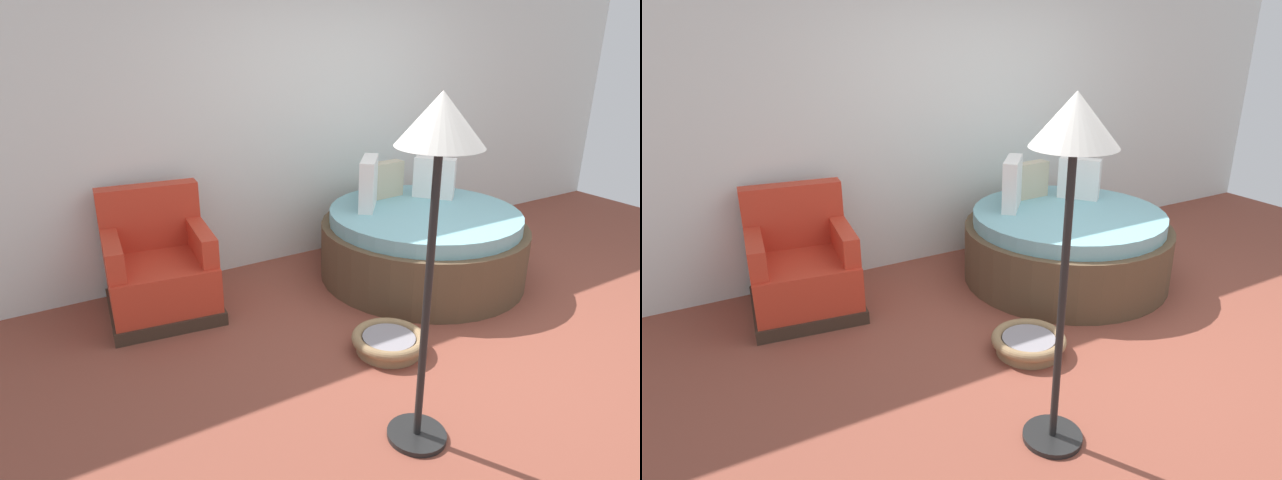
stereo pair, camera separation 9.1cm
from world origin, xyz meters
TOP-DOWN VIEW (x-y plane):
  - ground_plane at (0.00, 0.00)m, footprint 8.00×8.00m
  - back_wall at (0.00, 2.09)m, footprint 8.00×0.12m
  - round_daybed at (0.37, 1.04)m, footprint 1.77×1.77m
  - red_armchair at (-1.78, 1.58)m, footprint 0.89×0.89m
  - pet_basket at (-0.63, 0.19)m, footprint 0.51×0.51m
  - floor_lamp at (-1.02, -0.56)m, footprint 0.40×0.40m

SIDE VIEW (x-z plane):
  - ground_plane at x=0.00m, z-range -0.02..0.00m
  - pet_basket at x=-0.63m, z-range 0.01..0.14m
  - round_daybed at x=0.37m, z-range -0.21..0.83m
  - red_armchair at x=-1.78m, z-range -0.14..0.80m
  - back_wall at x=0.00m, z-range 0.00..2.84m
  - floor_lamp at x=-1.02m, z-range 0.62..2.44m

